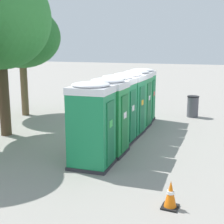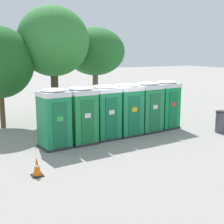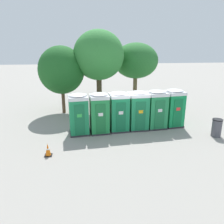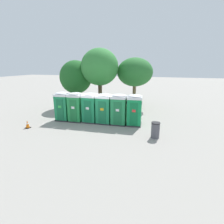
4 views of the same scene
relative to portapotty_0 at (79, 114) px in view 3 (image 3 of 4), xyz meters
name	(u,v)px [view 3 (image 3 of 4)]	position (x,y,z in m)	size (l,w,h in m)	color
ground_plane	(127,128)	(3.14, 0.54, -1.28)	(120.00, 120.00, 0.00)	gray
portapotty_0	(79,114)	(0.00, 0.00, 0.00)	(1.27, 1.30, 2.54)	#2D2D33
portapotty_1	(99,113)	(1.27, 0.05, 0.00)	(1.23, 1.26, 2.54)	#2D2D33
portapotty_2	(119,111)	(2.53, 0.22, 0.00)	(1.24, 1.26, 2.54)	#2D2D33
portapotty_3	(138,110)	(3.80, 0.29, 0.00)	(1.28, 1.25, 2.54)	#2D2D33
portapotty_4	(156,109)	(5.06, 0.38, 0.00)	(1.31, 1.27, 2.54)	#2D2D33
portapotty_5	(174,108)	(6.32, 0.54, 0.00)	(1.27, 1.31, 2.54)	#2D2D33
street_tree_0	(61,70)	(-1.25, 4.82, 2.18)	(3.57, 3.57, 5.33)	brown
street_tree_1	(99,56)	(1.68, 4.78, 3.28)	(3.98, 3.98, 6.53)	#4C3826
street_tree_2	(136,61)	(5.15, 6.59, 2.73)	(3.93, 3.93, 5.61)	brown
trash_can	(217,128)	(8.18, -1.60, -0.74)	(0.60, 0.60, 1.09)	#4C4C54
traffic_cone	(48,150)	(-1.53, -2.72, -0.97)	(0.36, 0.36, 0.64)	black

